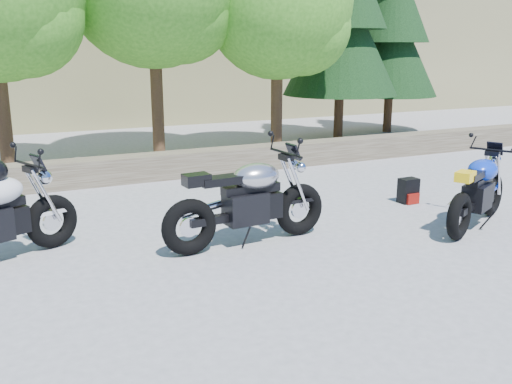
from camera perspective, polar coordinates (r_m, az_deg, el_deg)
ground at (r=6.59m, az=2.18°, el=-8.47°), size 90.00×90.00×0.00m
stone_wall at (r=11.47m, az=-10.60°, el=2.48°), size 22.00×0.55×0.50m
tree_decid_right at (r=13.97m, az=2.69°, el=18.16°), size 3.54×3.54×5.41m
conifer_near at (r=16.35m, az=8.65°, el=18.09°), size 3.17×3.17×7.06m
conifer_far at (r=18.10m, az=13.53°, el=16.18°), size 2.82×2.82×6.27m
silver_bike at (r=7.46m, az=-0.79°, el=-0.99°), size 2.38×0.76×1.20m
blue_bike at (r=8.84m, az=21.34°, el=0.04°), size 1.99×1.10×1.08m
backpack at (r=9.91m, az=15.01°, el=0.09°), size 0.31×0.27×0.42m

